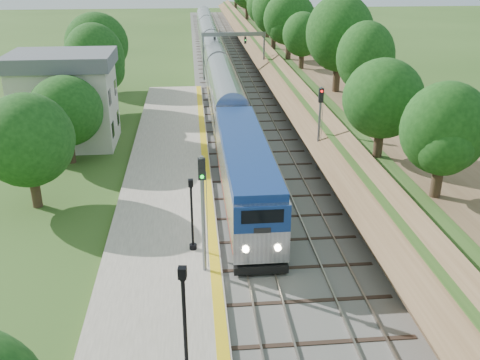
{
  "coord_description": "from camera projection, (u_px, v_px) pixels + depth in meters",
  "views": [
    {
      "loc": [
        -3.27,
        -15.96,
        15.47
      ],
      "look_at": [
        -0.5,
        13.9,
        2.8
      ],
      "focal_mm": 40.0,
      "sensor_mm": 36.0,
      "label": 1
    }
  ],
  "objects": [
    {
      "name": "signal_platform",
      "position": [
        203.0,
        202.0,
        26.24
      ],
      "size": [
        0.37,
        0.29,
        6.28
      ],
      "color": "slate",
      "rests_on": "platform"
    },
    {
      "name": "yellow_stripe",
      "position": [
        209.0,
        202.0,
        35.26
      ],
      "size": [
        0.55,
        68.0,
        0.01
      ],
      "primitive_type": "cube",
      "color": "gold",
      "rests_on": "platform"
    },
    {
      "name": "train",
      "position": [
        215.0,
        64.0,
        70.39
      ],
      "size": [
        2.91,
        97.03,
        4.28
      ],
      "color": "black",
      "rests_on": "trackbed"
    },
    {
      "name": "signal_farside",
      "position": [
        320.0,
        120.0,
        39.83
      ],
      "size": [
        0.35,
        0.28,
        6.47
      ],
      "color": "slate",
      "rests_on": "ground"
    },
    {
      "name": "trackbed",
      "position": [
        228.0,
        72.0,
        76.11
      ],
      "size": [
        9.5,
        170.0,
        0.28
      ],
      "color": "#4C4944",
      "rests_on": "ground"
    },
    {
      "name": "station_building",
      "position": [
        66.0,
        99.0,
        45.67
      ],
      "size": [
        8.6,
        6.6,
        8.0
      ],
      "color": "beige",
      "rests_on": "ground"
    },
    {
      "name": "lamppost_mid",
      "position": [
        185.0,
        328.0,
        20.05
      ],
      "size": [
        0.48,
        0.48,
        4.82
      ],
      "color": "black",
      "rests_on": "platform"
    },
    {
      "name": "lamppost_far",
      "position": [
        192.0,
        219.0,
        28.97
      ],
      "size": [
        0.41,
        0.41,
        4.19
      ],
      "color": "black",
      "rests_on": "platform"
    },
    {
      "name": "embankment",
      "position": [
        286.0,
        58.0,
        76.09
      ],
      "size": [
        10.64,
        170.0,
        11.7
      ],
      "color": "brown",
      "rests_on": "ground"
    },
    {
      "name": "signal_gantry",
      "position": [
        234.0,
        43.0,
        69.71
      ],
      "size": [
        8.4,
        0.38,
        6.2
      ],
      "color": "slate",
      "rests_on": "ground"
    },
    {
      "name": "platform",
      "position": [
        166.0,
        207.0,
        35.09
      ],
      "size": [
        6.4,
        68.0,
        0.38
      ],
      "primitive_type": "cube",
      "color": "gray",
      "rests_on": "ground"
    },
    {
      "name": "trees_behind_platform",
      "position": [
        79.0,
        125.0,
        37.17
      ],
      "size": [
        7.82,
        53.32,
        7.21
      ],
      "color": "#332316",
      "rests_on": "ground"
    }
  ]
}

